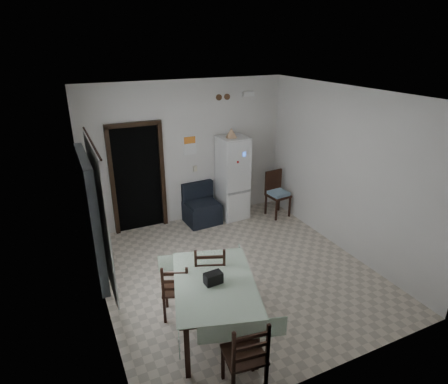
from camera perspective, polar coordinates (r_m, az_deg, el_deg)
ground at (r=6.39m, az=1.94°, el=-12.00°), size 4.50×4.50×0.00m
ceiling at (r=5.32m, az=2.36°, el=14.74°), size 4.20×4.50×0.02m
wall_back at (r=7.65m, az=-5.59°, el=5.91°), size 4.20×0.02×2.90m
wall_front at (r=4.05m, az=17.01°, el=-10.84°), size 4.20×0.02×2.90m
wall_left at (r=5.17m, az=-19.14°, el=-3.61°), size 0.02×4.50×2.90m
wall_right at (r=6.86m, az=17.98°, el=2.93°), size 0.02×4.50×2.90m
doorway at (r=7.70m, az=-13.37°, el=2.44°), size 1.06×0.52×2.22m
window_recess at (r=4.94m, az=-19.57°, el=-3.60°), size 0.10×1.20×1.60m
curtain at (r=4.95m, az=-18.31°, el=-3.39°), size 0.02×1.45×1.85m
curtain_rod at (r=4.63m, az=-19.60°, el=7.29°), size 0.02×1.60×0.02m
calendar at (r=7.61m, az=-5.25°, el=7.16°), size 0.28×0.02×0.40m
calendar_image at (r=7.58m, az=-5.26°, el=7.88°), size 0.24×0.01×0.14m
light_switch at (r=7.80m, az=-4.43°, el=3.56°), size 0.08×0.02×0.12m
vent_left at (r=7.67m, az=-0.78°, el=14.23°), size 0.12×0.03×0.12m
vent_right at (r=7.74m, az=0.47°, el=14.31°), size 0.12×0.03×0.12m
emergency_light at (r=7.93m, az=3.72°, el=14.67°), size 0.25×0.07×0.09m
fridge at (r=7.88m, az=1.34°, el=2.13°), size 0.59×0.59×1.76m
tan_cone at (r=7.56m, az=1.13°, el=9.00°), size 0.25×0.25×0.19m
navy_seat at (r=7.79m, az=-3.39°, el=-1.90°), size 0.71×0.69×0.82m
corner_chair at (r=8.13m, az=8.27°, el=-0.37°), size 0.47×0.47×0.99m
dining_table at (r=5.04m, az=-1.40°, el=-17.20°), size 1.39×1.74×0.79m
black_bag at (r=4.74m, az=-1.65°, el=-12.99°), size 0.23×0.15×0.14m
dining_chair_far_left at (r=5.32m, az=-7.27°, el=-14.38°), size 0.48×0.48×0.87m
dining_chair_far_right at (r=5.41m, az=-2.17°, el=-12.51°), size 0.57×0.57×1.03m
dining_chair_near_head at (r=4.34m, az=3.10°, el=-23.35°), size 0.48×0.48×0.99m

